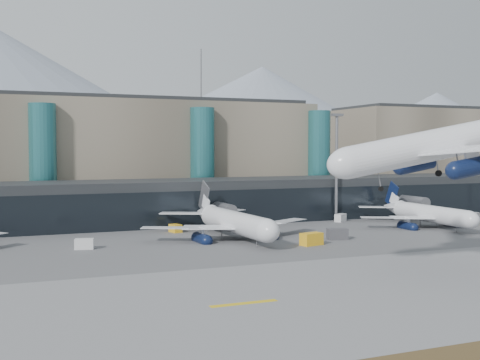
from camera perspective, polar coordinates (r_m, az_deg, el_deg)
name	(u,v)px	position (r m, az deg, el deg)	size (l,w,h in m)	color
ground	(330,266)	(90.23, 8.58, -8.08)	(900.00, 900.00, 0.00)	#515154
runway_strip	(393,288)	(78.00, 14.29, -9.89)	(400.00, 40.00, 0.04)	slate
runway_markings	(393,288)	(77.99, 14.29, -9.87)	(128.00, 1.00, 0.02)	gold
concourse	(204,201)	(141.82, -3.41, -1.99)	(170.00, 27.00, 10.00)	black
terminal_main	(78,155)	(167.35, -15.15, 2.26)	(130.00, 30.00, 31.00)	gray
terminal_east	(436,154)	(217.43, 18.09, 2.37)	(70.00, 30.00, 31.00)	gray
teal_towers	(127,162)	(153.18, -10.70, 1.72)	(116.40, 19.40, 46.00)	#276A6F
mountain_ridge	(85,110)	(461.08, -14.52, 6.44)	(910.00, 400.00, 110.00)	gray
lightmast_mid	(337,161)	(145.19, 9.14, 1.83)	(3.00, 1.20, 25.60)	slate
hero_jet	(460,133)	(88.57, 20.17, 4.20)	(38.14, 37.80, 12.33)	white
jet_parked_mid	(228,214)	(116.99, -1.14, -3.29)	(36.73, 35.84, 11.84)	white
jet_parked_right	(422,208)	(140.26, 16.88, -2.56)	(33.01, 32.01, 10.63)	white
veh_a	(84,244)	(107.31, -14.55, -5.89)	(3.16, 1.78, 1.78)	silver
veh_b	(175,228)	(125.21, -6.14, -4.58)	(2.83, 1.74, 1.64)	gold
veh_c	(337,234)	(116.18, 9.22, -5.07)	(3.79, 2.00, 2.11)	#46464B
veh_d	(340,218)	(144.38, 9.50, -3.55)	(3.20, 1.71, 1.83)	silver
veh_g	(267,226)	(129.01, 2.57, -4.40)	(2.36, 1.38, 1.38)	silver
veh_h	(311,239)	(108.75, 6.79, -5.58)	(4.00, 2.10, 2.21)	gold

